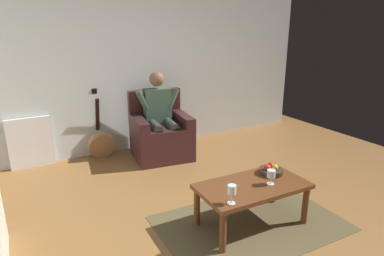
{
  "coord_description": "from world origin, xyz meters",
  "views": [
    {
      "loc": [
        1.61,
        2.01,
        1.84
      ],
      "look_at": [
        -0.2,
        -1.25,
        0.69
      ],
      "focal_mm": 31.03,
      "sensor_mm": 36.0,
      "label": 1
    }
  ],
  "objects": [
    {
      "name": "wall_back",
      "position": [
        0.0,
        -2.77,
        1.33
      ],
      "size": [
        6.18,
        0.06,
        2.66
      ],
      "primitive_type": "cube",
      "color": "silver",
      "rests_on": "ground"
    },
    {
      "name": "armchair",
      "position": [
        -0.21,
        -2.22,
        0.32
      ],
      "size": [
        0.87,
        0.86,
        0.94
      ],
      "rotation": [
        0.0,
        0.0,
        -0.13
      ],
      "color": "#3D1E20",
      "rests_on": "ground"
    },
    {
      "name": "wine_glass_near",
      "position": [
        0.13,
        0.02,
        0.54
      ],
      "size": [
        0.07,
        0.07,
        0.17
      ],
      "color": "silver",
      "rests_on": "coffee_table"
    },
    {
      "name": "radiator",
      "position": [
        1.47,
        -2.7,
        0.34
      ],
      "size": [
        0.56,
        0.06,
        0.69
      ],
      "primitive_type": "cube",
      "color": "white",
      "rests_on": "ground"
    },
    {
      "name": "wine_glass_far",
      "position": [
        -0.4,
        -0.09,
        0.52
      ],
      "size": [
        0.08,
        0.08,
        0.14
      ],
      "color": "silver",
      "rests_on": "coffee_table"
    },
    {
      "name": "fruit_bowl",
      "position": [
        -0.56,
        -0.27,
        0.46
      ],
      "size": [
        0.24,
        0.24,
        0.11
      ],
      "color": "#382A1F",
      "rests_on": "coffee_table"
    },
    {
      "name": "coffee_table",
      "position": [
        -0.25,
        -0.17,
        0.36
      ],
      "size": [
        1.05,
        0.58,
        0.42
      ],
      "rotation": [
        0.0,
        0.0,
        -0.02
      ],
      "color": "brown",
      "rests_on": "ground"
    },
    {
      "name": "guitar",
      "position": [
        0.56,
        -2.57,
        0.23
      ],
      "size": [
        0.39,
        0.32,
        1.0
      ],
      "color": "#A97649",
      "rests_on": "ground"
    },
    {
      "name": "rug",
      "position": [
        -0.25,
        -0.17,
        0.0
      ],
      "size": [
        1.76,
        1.2,
        0.01
      ],
      "primitive_type": "cube",
      "rotation": [
        0.0,
        0.0,
        -0.02
      ],
      "color": "brown",
      "rests_on": "ground"
    },
    {
      "name": "person_seated",
      "position": [
        -0.21,
        -2.21,
        0.65
      ],
      "size": [
        0.65,
        0.64,
        1.22
      ],
      "rotation": [
        0.0,
        0.0,
        -0.13
      ],
      "color": "#42604B",
      "rests_on": "ground"
    },
    {
      "name": "ground_plane",
      "position": [
        0.0,
        0.0,
        0.0
      ],
      "size": [
        6.94,
        6.94,
        0.0
      ],
      "primitive_type": "plane",
      "color": "olive"
    }
  ]
}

